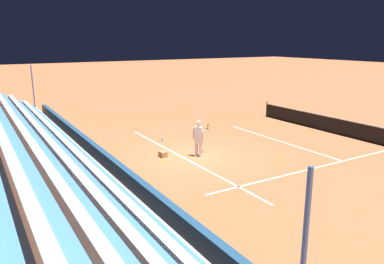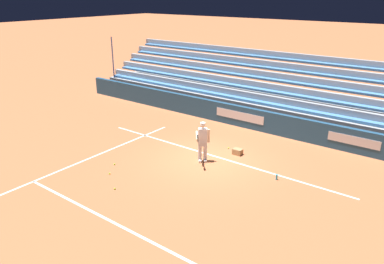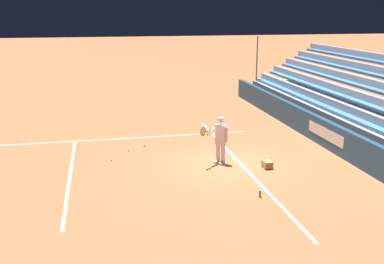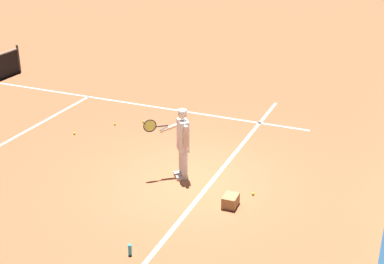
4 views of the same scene
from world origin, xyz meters
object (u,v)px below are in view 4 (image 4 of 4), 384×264
object	(u,v)px
tennis_ball_stray_back	(143,122)
water_bottle	(130,250)
tennis_ball_by_box	(253,194)
tennis_ball_far_right	(74,134)
tennis_player	(182,143)
ball_box_cardboard	(231,201)
tennis_ball_on_baseline	(115,124)

from	to	relation	value
tennis_ball_stray_back	water_bottle	world-z (taller)	water_bottle
water_bottle	tennis_ball_by_box	bearing A→B (deg)	-25.61
tennis_ball_far_right	water_bottle	size ratio (longest dim) A/B	0.30
tennis_player	ball_box_cardboard	size ratio (longest dim) A/B	4.29
tennis_ball_by_box	water_bottle	size ratio (longest dim) A/B	0.30
tennis_ball_by_box	tennis_ball_stray_back	size ratio (longest dim) A/B	1.00
ball_box_cardboard	tennis_ball_far_right	world-z (taller)	ball_box_cardboard
tennis_ball_stray_back	tennis_ball_far_right	xyz separation A→B (m)	(-1.54, 1.38, 0.00)
water_bottle	tennis_ball_on_baseline	bearing A→B (deg)	33.10
tennis_player	tennis_ball_far_right	size ratio (longest dim) A/B	25.98
tennis_ball_by_box	tennis_ball_on_baseline	size ratio (longest dim) A/B	1.00
ball_box_cardboard	tennis_ball_stray_back	bearing A→B (deg)	48.67
tennis_ball_by_box	water_bottle	xyz separation A→B (m)	(-3.02, 1.45, 0.08)
tennis_ball_on_baseline	tennis_ball_far_right	xyz separation A→B (m)	(-1.06, 0.70, 0.00)
water_bottle	tennis_ball_far_right	bearing A→B (deg)	44.23
ball_box_cardboard	tennis_ball_stray_back	distance (m)	5.28
ball_box_cardboard	tennis_ball_far_right	size ratio (longest dim) A/B	6.06
ball_box_cardboard	tennis_ball_on_baseline	bearing A→B (deg)	57.12
ball_box_cardboard	tennis_ball_by_box	size ratio (longest dim) A/B	6.06
tennis_player	tennis_ball_stray_back	bearing A→B (deg)	42.61
water_bottle	tennis_player	bearing A→B (deg)	6.51
tennis_player	tennis_ball_on_baseline	size ratio (longest dim) A/B	25.98
ball_box_cardboard	water_bottle	size ratio (longest dim) A/B	1.82
ball_box_cardboard	tennis_ball_on_baseline	size ratio (longest dim) A/B	6.06
tennis_ball_stray_back	ball_box_cardboard	bearing A→B (deg)	-131.33
tennis_player	tennis_ball_on_baseline	world-z (taller)	tennis_player
tennis_player	water_bottle	size ratio (longest dim) A/B	7.80
tennis_ball_stray_back	tennis_player	bearing A→B (deg)	-137.39
ball_box_cardboard	tennis_ball_by_box	distance (m)	0.72
tennis_ball_stray_back	tennis_ball_far_right	size ratio (longest dim) A/B	1.00
ball_box_cardboard	water_bottle	xyz separation A→B (m)	(-2.38, 1.14, -0.02)
ball_box_cardboard	tennis_ball_on_baseline	world-z (taller)	ball_box_cardboard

